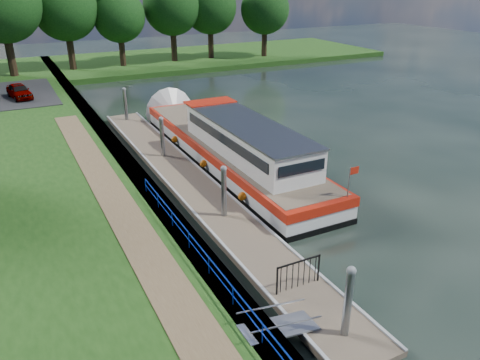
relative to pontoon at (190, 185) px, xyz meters
name	(u,v)px	position (x,y,z in m)	size (l,w,h in m)	color
ground	(334,333)	(0.00, -13.00, -0.18)	(160.00, 160.00, 0.00)	black
bank_edge	(135,177)	(-2.55, 2.00, 0.20)	(1.10, 90.00, 0.78)	#473D2D
far_bank	(166,60)	(12.00, 39.00, 0.12)	(60.00, 18.00, 0.60)	#1A3E11
footpath	(136,234)	(-4.40, -5.00, 0.62)	(1.60, 40.00, 0.05)	brown
blue_fence	(220,275)	(-2.75, -10.00, 1.13)	(0.04, 18.04, 0.72)	#0C2DBF
pontoon	(190,185)	(0.00, 0.00, 0.00)	(2.50, 30.00, 0.56)	brown
mooring_piles	(189,167)	(0.00, 0.00, 1.10)	(0.30, 27.30, 3.55)	gray
gangway	(279,327)	(-1.85, -12.50, 0.44)	(2.58, 1.00, 0.92)	#A5A8AD
gate_panel	(299,270)	(0.00, -10.80, 0.97)	(1.85, 0.05, 1.15)	black
barge	(225,144)	(3.60, 2.90, 0.90)	(4.36, 21.15, 4.78)	black
horizon_trees	(54,4)	(-1.61, 35.68, 7.76)	(54.38, 10.03, 12.87)	#332316
car_a	(19,91)	(-7.06, 22.92, 1.29)	(1.51, 3.76, 1.28)	#999999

